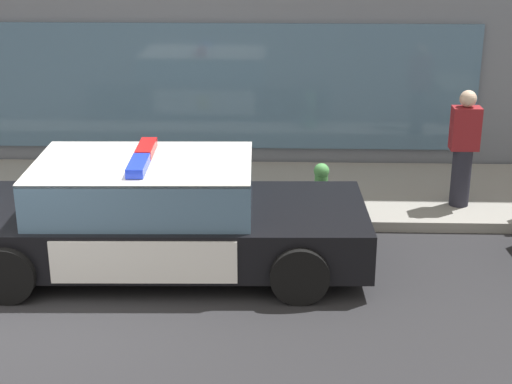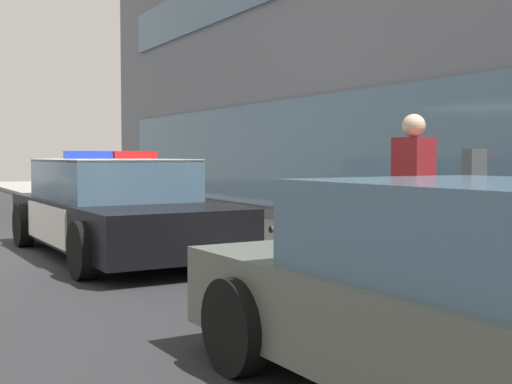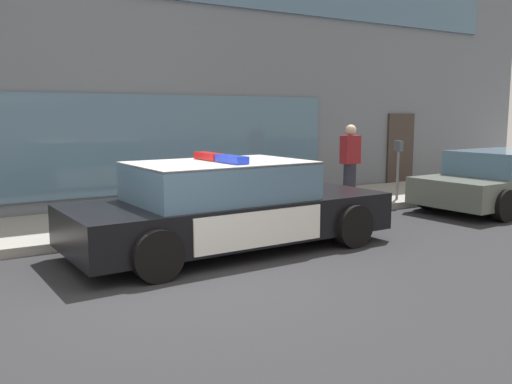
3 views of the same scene
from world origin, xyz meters
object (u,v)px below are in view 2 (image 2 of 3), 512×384
at_px(pedestrian_on_sidewalk, 413,196).
at_px(parking_meter, 474,196).
at_px(fire_hydrant, 284,228).
at_px(police_cruiser, 115,208).

distance_m(pedestrian_on_sidewalk, parking_meter, 1.20).
height_order(fire_hydrant, pedestrian_on_sidewalk, pedestrian_on_sidewalk).
bearing_deg(parking_meter, police_cruiser, -163.39).
relative_size(fire_hydrant, pedestrian_on_sidewalk, 0.42).
relative_size(pedestrian_on_sidewalk, parking_meter, 1.28).
height_order(fire_hydrant, parking_meter, parking_meter).
relative_size(police_cruiser, parking_meter, 3.80).
distance_m(fire_hydrant, parking_meter, 3.24).
bearing_deg(police_cruiser, pedestrian_on_sidewalk, 23.09).
bearing_deg(fire_hydrant, pedestrian_on_sidewalk, 9.58).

